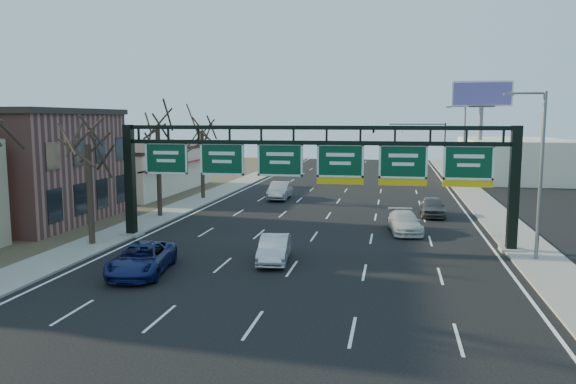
% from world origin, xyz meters
% --- Properties ---
extents(ground, '(160.00, 160.00, 0.00)m').
position_xyz_m(ground, '(0.00, 0.00, 0.00)').
color(ground, black).
rests_on(ground, ground).
extents(sidewalk_left, '(3.00, 120.00, 0.12)m').
position_xyz_m(sidewalk_left, '(-12.80, 20.00, 0.06)').
color(sidewalk_left, gray).
rests_on(sidewalk_left, ground).
extents(sidewalk_right, '(3.00, 120.00, 0.12)m').
position_xyz_m(sidewalk_right, '(12.80, 20.00, 0.06)').
color(sidewalk_right, gray).
rests_on(sidewalk_right, ground).
extents(dirt_strip_left, '(21.00, 120.00, 0.06)m').
position_xyz_m(dirt_strip_left, '(-25.00, 20.00, 0.03)').
color(dirt_strip_left, '#473D2B').
rests_on(dirt_strip_left, ground).
extents(lane_markings, '(21.60, 120.00, 0.01)m').
position_xyz_m(lane_markings, '(0.00, 20.00, 0.01)').
color(lane_markings, white).
rests_on(lane_markings, ground).
extents(sign_gantry, '(24.60, 1.20, 7.20)m').
position_xyz_m(sign_gantry, '(0.16, 8.00, 4.63)').
color(sign_gantry, black).
rests_on(sign_gantry, ground).
extents(brick_block, '(10.40, 12.40, 8.30)m').
position_xyz_m(brick_block, '(-21.50, 11.00, 4.16)').
color(brick_block, '#985D53').
rests_on(brick_block, ground).
extents(cream_strip, '(10.90, 18.40, 4.70)m').
position_xyz_m(cream_strip, '(-21.48, 29.00, 2.36)').
color(cream_strip, beige).
rests_on(cream_strip, ground).
extents(building_right_distant, '(12.00, 20.00, 5.00)m').
position_xyz_m(building_right_distant, '(20.00, 50.00, 2.50)').
color(building_right_distant, beige).
rests_on(building_right_distant, ground).
extents(tree_gantry, '(3.60, 3.60, 8.48)m').
position_xyz_m(tree_gantry, '(-12.80, 5.00, 7.11)').
color(tree_gantry, black).
rests_on(tree_gantry, sidewalk_left).
extents(tree_mid, '(3.60, 3.60, 9.24)m').
position_xyz_m(tree_mid, '(-12.80, 15.00, 7.85)').
color(tree_mid, black).
rests_on(tree_mid, sidewalk_left).
extents(tree_far, '(3.60, 3.60, 8.86)m').
position_xyz_m(tree_far, '(-12.80, 25.00, 7.48)').
color(tree_far, black).
rests_on(tree_far, sidewalk_left).
extents(streetlight_near, '(2.15, 0.22, 9.00)m').
position_xyz_m(streetlight_near, '(12.47, 6.00, 5.08)').
color(streetlight_near, slate).
rests_on(streetlight_near, sidewalk_right).
extents(streetlight_far, '(2.15, 0.22, 9.00)m').
position_xyz_m(streetlight_far, '(12.47, 40.00, 5.08)').
color(streetlight_far, slate).
rests_on(streetlight_far, sidewalk_right).
extents(billboard_right, '(7.00, 0.50, 12.00)m').
position_xyz_m(billboard_right, '(15.00, 44.98, 9.06)').
color(billboard_right, slate).
rests_on(billboard_right, ground).
extents(traffic_signal_mast, '(10.16, 0.54, 7.00)m').
position_xyz_m(traffic_signal_mast, '(5.69, 55.00, 5.50)').
color(traffic_signal_mast, black).
rests_on(traffic_signal_mast, ground).
extents(car_blue_suv, '(3.21, 5.63, 1.48)m').
position_xyz_m(car_blue_suv, '(-7.11, -0.27, 0.74)').
color(car_blue_suv, navy).
rests_on(car_blue_suv, ground).
extents(car_silver_sedan, '(1.94, 4.40, 1.40)m').
position_xyz_m(car_silver_sedan, '(-1.17, 3.18, 0.70)').
color(car_silver_sedan, '#B9B9BE').
rests_on(car_silver_sedan, ground).
extents(car_white_wagon, '(2.57, 5.03, 1.40)m').
position_xyz_m(car_white_wagon, '(5.77, 12.37, 0.70)').
color(car_white_wagon, silver).
rests_on(car_white_wagon, ground).
extents(car_grey_far, '(1.85, 4.47, 1.52)m').
position_xyz_m(car_grey_far, '(7.99, 19.23, 0.76)').
color(car_grey_far, '#44474A').
rests_on(car_grey_far, ground).
extents(car_silver_distant, '(1.85, 4.98, 1.63)m').
position_xyz_m(car_silver_distant, '(-5.58, 26.22, 0.81)').
color(car_silver_distant, '#A09FA4').
rests_on(car_silver_distant, ground).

